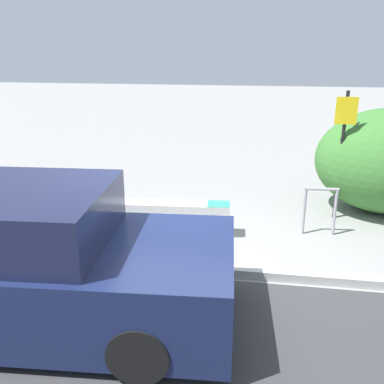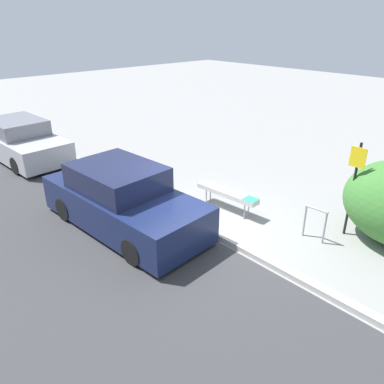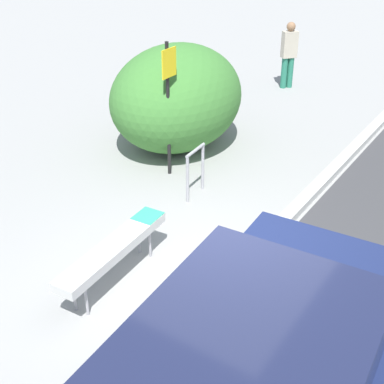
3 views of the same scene
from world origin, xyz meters
name	(u,v)px [view 3 (image 3 of 3)]	position (x,y,z in m)	size (l,w,h in m)	color
ground_plane	(209,303)	(0.00, 0.00, 0.00)	(60.00, 60.00, 0.00)	gray
curb	(209,299)	(0.00, 0.00, 0.07)	(60.00, 0.20, 0.13)	#B7B7B2
bench	(114,249)	(-0.30, 1.21, 0.49)	(1.90, 0.46, 0.57)	#99999E
bike_rack	(195,167)	(2.10, 1.59, 0.50)	(0.55, 0.09, 0.83)	#99999E
sign_post	(168,98)	(2.48, 2.38, 1.38)	(0.36, 0.08, 2.30)	black
shrub_hedge	(177,98)	(3.51, 2.95, 0.98)	(2.78, 2.27, 1.96)	#3D7A33
pedestrian	(289,53)	(7.94, 2.72, 0.86)	(0.41, 0.39, 1.61)	#267259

